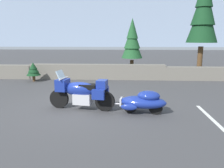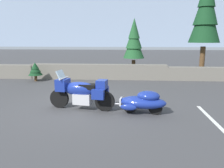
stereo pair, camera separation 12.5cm
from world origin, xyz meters
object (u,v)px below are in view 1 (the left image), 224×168
object	(u,v)px
car_shaped_trailer	(143,101)
pine_tree_secondary	(132,40)
touring_motorcycle	(81,92)
pine_tree_tall	(204,11)

from	to	relation	value
car_shaped_trailer	pine_tree_secondary	xyz separation A→B (m)	(-0.14, 7.19, 1.85)
touring_motorcycle	pine_tree_secondary	xyz separation A→B (m)	(1.93, 6.86, 1.64)
touring_motorcycle	car_shaped_trailer	bearing A→B (deg)	-9.04
touring_motorcycle	car_shaped_trailer	xyz separation A→B (m)	(2.07, -0.33, -0.21)
pine_tree_tall	car_shaped_trailer	bearing A→B (deg)	-118.60
touring_motorcycle	car_shaped_trailer	world-z (taller)	touring_motorcycle
touring_motorcycle	car_shaped_trailer	size ratio (longest dim) A/B	1.03
touring_motorcycle	pine_tree_secondary	size ratio (longest dim) A/B	0.64
car_shaped_trailer	pine_tree_secondary	size ratio (longest dim) A/B	0.62
car_shaped_trailer	pine_tree_tall	bearing A→B (deg)	61.40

